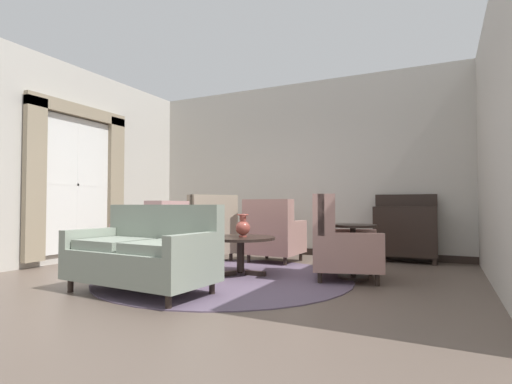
% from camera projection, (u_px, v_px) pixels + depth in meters
% --- Properties ---
extents(ground, '(8.51, 8.51, 0.00)m').
position_uv_depth(ground, '(213.00, 282.00, 4.69)').
color(ground, brown).
extents(wall_back, '(6.24, 0.08, 3.25)m').
position_uv_depth(wall_back, '(297.00, 168.00, 7.45)').
color(wall_back, '#BCB7AD').
rests_on(wall_back, ground).
extents(wall_left, '(0.08, 4.22, 3.25)m').
position_uv_depth(wall_left, '(93.00, 165.00, 6.87)').
color(wall_left, '#BCB7AD').
rests_on(wall_left, ground).
extents(wall_right, '(0.08, 4.22, 3.25)m').
position_uv_depth(wall_right, '(496.00, 141.00, 4.24)').
color(wall_right, '#BCB7AD').
rests_on(wall_right, ground).
extents(baseboard_back, '(6.08, 0.03, 0.12)m').
position_uv_depth(baseboard_back, '(296.00, 251.00, 7.35)').
color(baseboard_back, black).
rests_on(baseboard_back, ground).
extents(area_rug, '(3.19, 3.19, 0.01)m').
position_uv_depth(area_rug, '(225.00, 278.00, 4.96)').
color(area_rug, '#5B4C60').
rests_on(area_rug, ground).
extents(window_with_curtains, '(0.12, 1.89, 2.49)m').
position_uv_depth(window_with_curtains, '(79.00, 175.00, 6.48)').
color(window_with_curtains, silver).
extents(coffee_table, '(0.92, 0.92, 0.51)m').
position_uv_depth(coffee_table, '(241.00, 243.00, 5.17)').
color(coffee_table, black).
rests_on(coffee_table, ground).
extents(porcelain_vase, '(0.19, 0.19, 0.30)m').
position_uv_depth(porcelain_vase, '(243.00, 227.00, 5.14)').
color(porcelain_vase, brown).
rests_on(porcelain_vase, coffee_table).
extents(settee, '(1.64, 0.92, 0.93)m').
position_uv_depth(settee, '(144.00, 254.00, 4.15)').
color(settee, gray).
rests_on(settee, ground).
extents(armchair_foreground_right, '(0.91, 0.95, 0.98)m').
position_uv_depth(armchair_foreground_right, '(156.00, 240.00, 5.51)').
color(armchair_foreground_right, tan).
rests_on(armchair_foreground_right, ground).
extents(armchair_near_window, '(0.82, 0.84, 1.02)m').
position_uv_depth(armchair_near_window, '(273.00, 235.00, 6.31)').
color(armchair_near_window, tan).
rests_on(armchair_near_window, ground).
extents(armchair_near_sideboard, '(1.15, 1.11, 1.09)m').
position_uv_depth(armchair_near_sideboard, '(206.00, 234.00, 6.45)').
color(armchair_near_sideboard, gray).
rests_on(armchair_near_sideboard, ground).
extents(armchair_back_corner, '(1.01, 1.03, 1.06)m').
position_uv_depth(armchair_back_corner, '(339.00, 244.00, 4.90)').
color(armchair_back_corner, tan).
rests_on(armchair_back_corner, ground).
extents(side_table, '(0.59, 0.59, 0.68)m').
position_uv_depth(side_table, '(353.00, 246.00, 4.91)').
color(side_table, black).
rests_on(side_table, ground).
extents(sideboard, '(0.96, 0.34, 1.10)m').
position_uv_depth(sideboard, '(405.00, 231.00, 6.31)').
color(sideboard, black).
rests_on(sideboard, ground).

